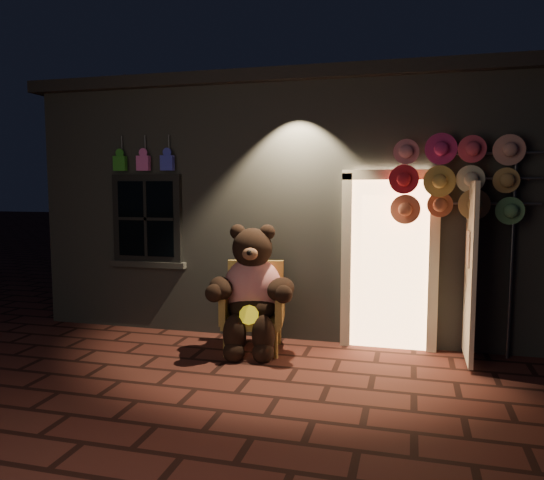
% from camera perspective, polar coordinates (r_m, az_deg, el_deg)
% --- Properties ---
extents(ground, '(60.00, 60.00, 0.00)m').
position_cam_1_polar(ground, '(5.71, -2.52, -14.61)').
color(ground, '#4F241E').
rests_on(ground, ground).
extents(shop_building, '(7.30, 5.95, 3.51)m').
position_cam_1_polar(shop_building, '(9.24, 4.84, 4.20)').
color(shop_building, slate).
rests_on(shop_building, ground).
extents(wicker_armchair, '(0.83, 0.77, 1.07)m').
position_cam_1_polar(wicker_armchair, '(6.55, -1.95, -7.09)').
color(wicker_armchair, '#B19044').
rests_on(wicker_armchair, ground).
extents(teddy_bear, '(1.12, 0.95, 1.56)m').
position_cam_1_polar(teddy_bear, '(6.37, -2.18, -5.42)').
color(teddy_bear, red).
rests_on(teddy_bear, ground).
extents(hat_rack, '(1.66, 0.22, 2.57)m').
position_cam_1_polar(hat_rack, '(6.40, 19.34, 6.03)').
color(hat_rack, '#59595E').
rests_on(hat_rack, ground).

